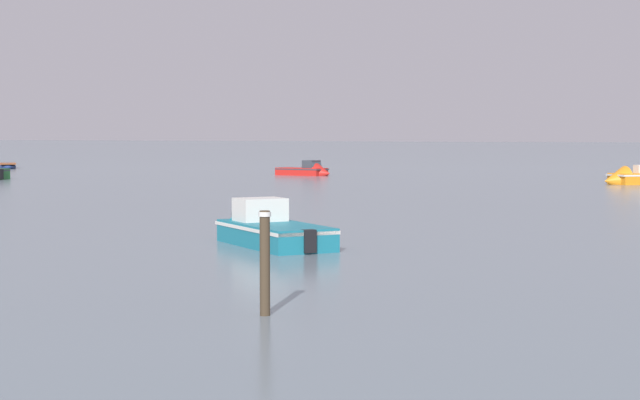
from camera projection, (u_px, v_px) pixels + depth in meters
motorboat_moored_0 at (309, 172)px, 78.95m from camera, size 4.70×2.00×1.73m
motorboat_moored_2 at (264, 233)px, 29.83m from camera, size 5.24×4.33×1.95m
rowboat_moored_5 at (8, 166)px, 95.55m from camera, size 4.08×3.98×0.67m
motorboat_moored_5 at (637, 180)px, 65.26m from camera, size 5.19×5.40×1.91m
mooring_post_left at (265, 266)px, 17.97m from camera, size 0.22×0.22×2.03m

